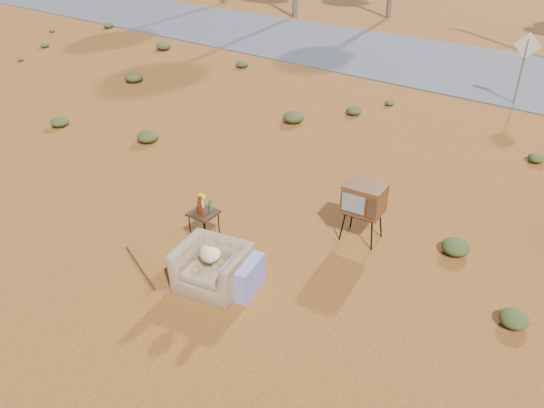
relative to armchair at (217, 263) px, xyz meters
The scene contains 8 objects.
ground 0.63m from the armchair, 146.24° to the left, with size 140.00×140.00×0.00m, color #99551E.
highway 15.25m from the armchair, 91.36° to the left, with size 140.00×7.00×0.04m, color #565659.
armchair is the anchor object (origin of this frame).
tv_unit 2.95m from the armchair, 66.94° to the left, with size 0.77×0.65×1.14m.
side_table 1.36m from the armchair, 143.84° to the left, with size 0.50×0.50×0.95m.
rusty_bar 1.55m from the armchair, 160.61° to the right, with size 0.04×0.04×1.42m, color #4C2614.
road_sign 12.34m from the armchair, 84.69° to the left, with size 0.78×0.06×2.19m.
scrub_patch 4.81m from the armchair, 104.32° to the left, with size 17.49×8.07×0.33m.
Camera 1 is at (5.33, -5.17, 5.59)m, focal length 35.00 mm.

